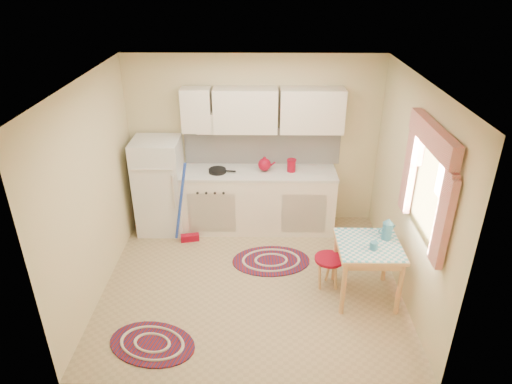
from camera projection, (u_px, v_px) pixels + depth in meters
room_shell at (265, 155)px, 5.22m from camera, size 3.64×3.60×2.52m
fridge at (160, 186)px, 6.54m from camera, size 0.65×0.60×1.40m
broom at (187, 204)px, 6.27m from camera, size 0.30×0.18×1.20m
base_cabinets at (256, 201)px, 6.69m from camera, size 2.25×0.60×0.88m
countertop at (256, 172)px, 6.48m from camera, size 2.27×0.62×0.04m
frying_pan at (217, 171)px, 6.43m from camera, size 0.27×0.27×0.05m
red_kettle at (264, 165)px, 6.43m from camera, size 0.23×0.21×0.20m
red_canister at (291, 166)px, 6.43m from camera, size 0.16×0.16×0.16m
table at (366, 271)px, 5.31m from camera, size 0.72×0.72×0.72m
stool at (328, 272)px, 5.53m from camera, size 0.42×0.42×0.42m
coffee_pot at (387, 229)px, 5.19m from camera, size 0.16×0.14×0.28m
mug at (374, 246)px, 5.04m from camera, size 0.09×0.09×0.10m
rug_center at (271, 261)px, 6.09m from camera, size 1.08×0.75×0.02m
rug_left at (152, 344)px, 4.77m from camera, size 1.07×0.85×0.02m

